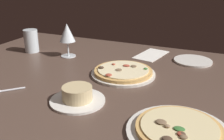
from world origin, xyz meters
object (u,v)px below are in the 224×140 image
object	(u,v)px
ramekin_on_saucer	(77,96)
water_glass	(31,42)
pizza_side	(179,130)
side_plate	(193,61)
paper_menu	(151,55)
pizza_main	(123,72)
spoon	(1,91)
wine_glass_near	(67,34)

from	to	relation	value
ramekin_on_saucer	water_glass	bearing A→B (deg)	-37.20
pizza_side	side_plate	bearing A→B (deg)	-85.26
side_plate	paper_menu	bearing A→B (deg)	-4.92
pizza_main	spoon	bearing A→B (deg)	44.37
water_glass	spoon	size ratio (longest dim) A/B	1.20
pizza_main	side_plate	distance (cm)	37.21
water_glass	paper_menu	xyz separation A→B (cm)	(-58.87, -19.70, -4.84)
ramekin_on_saucer	wine_glass_near	size ratio (longest dim) A/B	1.11
side_plate	pizza_main	bearing A→B (deg)	50.05
pizza_main	pizza_side	xyz separation A→B (cm)	(-28.97, 32.73, -0.06)
pizza_main	ramekin_on_saucer	size ratio (longest dim) A/B	1.45
pizza_side	side_plate	size ratio (longest dim) A/B	1.60
side_plate	spoon	size ratio (longest dim) A/B	1.81
pizza_side	ramekin_on_saucer	world-z (taller)	ramekin_on_saucer
pizza_side	wine_glass_near	bearing A→B (deg)	-35.17
pizza_side	water_glass	distance (cm)	95.21
pizza_main	pizza_side	world-z (taller)	same
wine_glass_near	water_glass	world-z (taller)	wine_glass_near
paper_menu	spoon	distance (cm)	73.13
spoon	side_plate	bearing A→B (deg)	-133.12
pizza_main	paper_menu	size ratio (longest dim) A/B	1.31
pizza_main	side_plate	size ratio (longest dim) A/B	1.50
ramekin_on_saucer	side_plate	xyz separation A→B (cm)	(-28.90, -56.41, -1.63)
water_glass	wine_glass_near	bearing A→B (deg)	-177.30
spoon	ramekin_on_saucer	bearing A→B (deg)	-170.06
water_glass	paper_menu	distance (cm)	62.27
paper_menu	spoon	world-z (taller)	spoon
pizza_side	wine_glass_near	size ratio (longest dim) A/B	1.70
ramekin_on_saucer	water_glass	size ratio (longest dim) A/B	1.56
pizza_main	ramekin_on_saucer	xyz separation A→B (cm)	(5.01, 27.89, 0.86)
pizza_side	paper_menu	xyz separation A→B (cm)	(25.82, -63.04, -1.02)
pizza_main	water_glass	distance (cm)	56.85
wine_glass_near	side_plate	world-z (taller)	wine_glass_near
water_glass	side_plate	world-z (taller)	water_glass
ramekin_on_saucer	spoon	size ratio (longest dim) A/B	1.87
pizza_side	side_plate	distance (cm)	61.47
pizza_main	spoon	size ratio (longest dim) A/B	2.71
ramekin_on_saucer	wine_glass_near	bearing A→B (deg)	-53.75
ramekin_on_saucer	paper_menu	xyz separation A→B (cm)	(-8.16, -58.19, -1.93)
ramekin_on_saucer	paper_menu	distance (cm)	58.80
paper_menu	pizza_side	bearing A→B (deg)	122.49
pizza_side	wine_glass_near	world-z (taller)	wine_glass_near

